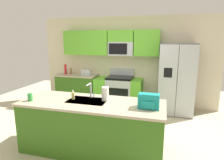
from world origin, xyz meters
TOP-DOWN VIEW (x-y plane):
  - ground_plane at (0.00, 0.00)m, footprint 9.00×9.00m
  - kitchen_wall_unit at (-0.14, 2.08)m, footprint 5.20×0.43m
  - back_counter at (-1.45, 1.80)m, footprint 1.23×0.63m
  - range_oven at (-0.15, 1.80)m, footprint 1.36×0.61m
  - refrigerator at (1.42, 1.73)m, footprint 0.90×0.76m
  - island_counter at (-0.06, -0.55)m, footprint 2.47×0.93m
  - toaster at (-1.12, 1.75)m, footprint 0.28×0.16m
  - pepper_mill at (-1.65, 1.80)m, footprint 0.05×0.05m
  - bottle_red at (-1.84, 1.80)m, footprint 0.07×0.07m
  - sink_faucet at (-0.16, -0.36)m, footprint 0.08×0.21m
  - drink_cup_green at (-1.11, -0.78)m, footprint 0.08×0.08m
  - soap_dispenser at (-0.44, -0.50)m, footprint 0.06×0.06m
  - paper_towel_roll at (0.14, -0.42)m, footprint 0.12×0.12m
  - backpack at (0.90, -0.61)m, footprint 0.32×0.22m

SIDE VIEW (x-z plane):
  - ground_plane at x=0.00m, z-range 0.00..0.00m
  - range_oven at x=-0.15m, z-range -0.11..0.99m
  - back_counter at x=-1.45m, z-range 0.00..0.90m
  - island_counter at x=-0.06m, z-range 0.00..0.90m
  - refrigerator at x=1.42m, z-range 0.00..1.85m
  - drink_cup_green at x=-1.11m, z-range 0.84..1.09m
  - soap_dispenser at x=-0.44m, z-range 0.88..1.05m
  - toaster at x=-1.12m, z-range 0.90..1.08m
  - pepper_mill at x=-1.65m, z-range 0.90..1.09m
  - backpack at x=0.90m, z-range 0.90..1.13m
  - paper_towel_roll at x=0.14m, z-range 0.90..1.14m
  - bottle_red at x=-1.84m, z-range 0.90..1.20m
  - sink_faucet at x=-0.16m, z-range 0.93..1.21m
  - kitchen_wall_unit at x=-0.14m, z-range 0.17..2.77m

